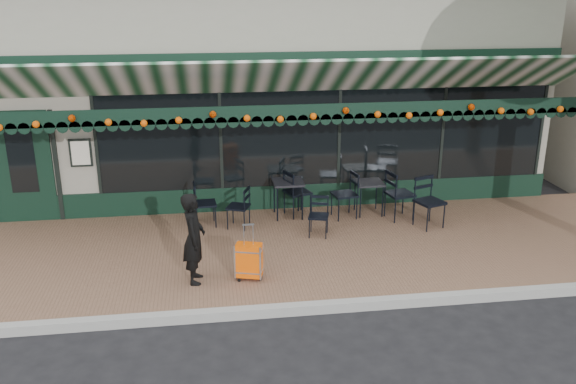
{
  "coord_description": "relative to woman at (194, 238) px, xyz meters",
  "views": [
    {
      "loc": [
        -1.33,
        -7.86,
        4.57
      ],
      "look_at": [
        0.01,
        1.6,
        1.31
      ],
      "focal_mm": 38.0,
      "sensor_mm": 36.0,
      "label": 1
    }
  ],
  "objects": [
    {
      "name": "ground",
      "position": [
        1.55,
        -0.89,
        -0.88
      ],
      "size": [
        80.0,
        80.0,
        0.0
      ],
      "primitive_type": "plane",
      "color": "black",
      "rests_on": "ground"
    },
    {
      "name": "sidewalk",
      "position": [
        1.55,
        1.11,
        -0.8
      ],
      "size": [
        18.0,
        4.0,
        0.15
      ],
      "primitive_type": "cube",
      "color": "brown",
      "rests_on": "ground"
    },
    {
      "name": "chair_a_left",
      "position": [
        2.94,
        2.4,
        -0.26
      ],
      "size": [
        0.54,
        0.54,
        0.94
      ],
      "primitive_type": null,
      "rotation": [
        0.0,
        0.0,
        -1.41
      ],
      "color": "black",
      "rests_on": "sidewalk"
    },
    {
      "name": "chair_b_right",
      "position": [
        2.03,
        2.65,
        -0.25
      ],
      "size": [
        0.61,
        0.61,
        0.95
      ],
      "primitive_type": null,
      "rotation": [
        0.0,
        0.0,
        1.92
      ],
      "color": "black",
      "rests_on": "sidewalk"
    },
    {
      "name": "suitcase",
      "position": [
        0.84,
        -0.05,
        -0.42
      ],
      "size": [
        0.45,
        0.33,
        0.93
      ],
      "rotation": [
        0.0,
        0.0,
        -0.29
      ],
      "color": "#FF5B08",
      "rests_on": "sidewalk"
    },
    {
      "name": "woman",
      "position": [
        0.0,
        0.0,
        0.0
      ],
      "size": [
        0.38,
        0.55,
        1.46
      ],
      "primitive_type": "imported",
      "rotation": [
        0.0,
        0.0,
        1.51
      ],
      "color": "black",
      "rests_on": "sidewalk"
    },
    {
      "name": "curb",
      "position": [
        1.55,
        -0.97,
        -0.8
      ],
      "size": [
        18.0,
        0.16,
        0.15
      ],
      "primitive_type": "cube",
      "color": "#9E9E99",
      "rests_on": "ground"
    },
    {
      "name": "chair_a_right",
      "position": [
        4.0,
        2.18,
        -0.23
      ],
      "size": [
        0.59,
        0.59,
        1.0
      ],
      "primitive_type": null,
      "rotation": [
        0.0,
        0.0,
        1.78
      ],
      "color": "black",
      "rests_on": "sidewalk"
    },
    {
      "name": "chair_solo",
      "position": [
        0.19,
        2.35,
        -0.3
      ],
      "size": [
        0.47,
        0.47,
        0.87
      ],
      "primitive_type": null,
      "rotation": [
        0.0,
        0.0,
        1.65
      ],
      "color": "black",
      "rests_on": "sidewalk"
    },
    {
      "name": "chair_a_front",
      "position": [
        4.43,
        1.68,
        -0.24
      ],
      "size": [
        0.63,
        0.63,
        0.98
      ],
      "primitive_type": null,
      "rotation": [
        0.0,
        0.0,
        0.34
      ],
      "color": "black",
      "rests_on": "sidewalk"
    },
    {
      "name": "chair_b_front",
      "position": [
        2.25,
        1.53,
        -0.35
      ],
      "size": [
        0.46,
        0.46,
        0.75
      ],
      "primitive_type": null,
      "rotation": [
        0.0,
        0.0,
        -0.28
      ],
      "color": "black",
      "rests_on": "sidewalk"
    },
    {
      "name": "chair_b_left",
      "position": [
        0.81,
        2.15,
        -0.32
      ],
      "size": [
        0.53,
        0.53,
        0.81
      ],
      "primitive_type": null,
      "rotation": [
        0.0,
        0.0,
        -1.95
      ],
      "color": "black",
      "rests_on": "sidewalk"
    },
    {
      "name": "cafe_table_a",
      "position": [
        3.47,
        2.53,
        -0.12
      ],
      "size": [
        0.55,
        0.55,
        0.67
      ],
      "color": "black",
      "rests_on": "sidewalk"
    },
    {
      "name": "cafe_table_b",
      "position": [
        1.84,
        2.61,
        -0.07
      ],
      "size": [
        0.6,
        0.6,
        0.74
      ],
      "color": "black",
      "rests_on": "sidewalk"
    },
    {
      "name": "restaurant_building",
      "position": [
        1.55,
        6.95,
        1.39
      ],
      "size": [
        12.0,
        9.6,
        4.5
      ],
      "color": "gray",
      "rests_on": "ground"
    }
  ]
}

